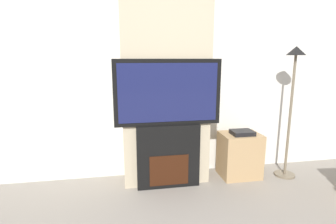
{
  "coord_description": "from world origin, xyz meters",
  "views": [
    {
      "loc": [
        -0.49,
        -1.1,
        1.43
      ],
      "look_at": [
        0.0,
        1.63,
        0.86
      ],
      "focal_mm": 28.0,
      "sensor_mm": 36.0,
      "label": 1
    }
  ],
  "objects_px": {
    "television": "(168,93)",
    "floor_lamp": "(293,89)",
    "fireplace": "(168,156)",
    "media_stand": "(240,154)"
  },
  "relations": [
    {
      "from": "television",
      "to": "floor_lamp",
      "type": "height_order",
      "value": "floor_lamp"
    },
    {
      "from": "fireplace",
      "to": "television",
      "type": "relative_size",
      "value": 0.62
    },
    {
      "from": "fireplace",
      "to": "media_stand",
      "type": "relative_size",
      "value": 1.22
    },
    {
      "from": "television",
      "to": "floor_lamp",
      "type": "relative_size",
      "value": 0.74
    },
    {
      "from": "fireplace",
      "to": "media_stand",
      "type": "distance_m",
      "value": 0.92
    },
    {
      "from": "media_stand",
      "to": "television",
      "type": "bearing_deg",
      "value": -173.52
    },
    {
      "from": "floor_lamp",
      "to": "media_stand",
      "type": "xyz_separation_m",
      "value": [
        -0.57,
        0.1,
        -0.81
      ]
    },
    {
      "from": "fireplace",
      "to": "media_stand",
      "type": "bearing_deg",
      "value": 6.36
    },
    {
      "from": "floor_lamp",
      "to": "media_stand",
      "type": "distance_m",
      "value": 0.99
    },
    {
      "from": "fireplace",
      "to": "floor_lamp",
      "type": "distance_m",
      "value": 1.65
    }
  ]
}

